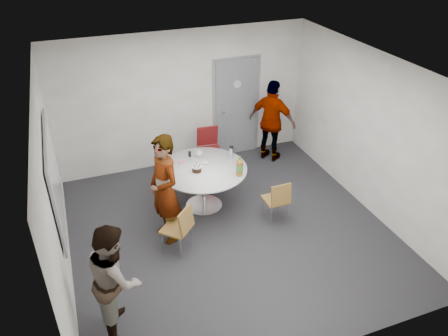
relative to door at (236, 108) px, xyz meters
name	(u,v)px	position (x,y,z in m)	size (l,w,h in m)	color
floor	(230,230)	(-1.10, -2.48, -1.03)	(5.00, 5.00, 0.00)	#232327
ceiling	(231,71)	(-1.10, -2.48, 1.67)	(5.00, 5.00, 0.00)	silver
wall_back	(184,100)	(-1.10, 0.02, 0.32)	(5.00, 5.00, 0.00)	#B7B4AE
wall_left	(53,192)	(-3.60, -2.48, 0.32)	(5.00, 5.00, 0.00)	#B7B4AE
wall_right	(370,133)	(1.40, -2.48, 0.32)	(5.00, 5.00, 0.00)	#B7B4AE
wall_front	(318,272)	(-1.10, -4.98, 0.32)	(5.00, 5.00, 0.00)	#B7B4AE
door	(236,108)	(0.00, 0.00, 0.00)	(1.02, 0.17, 2.12)	slate
whiteboard	(54,178)	(-3.56, -2.28, 0.42)	(0.04, 1.90, 1.25)	gray
table	(205,173)	(-1.24, -1.69, -0.35)	(1.50, 1.50, 1.13)	silver
chair_near_left	(180,226)	(-1.97, -2.69, -0.53)	(0.57, 0.57, 0.81)	brown
chair_near_right	(278,198)	(-0.27, -2.53, -0.56)	(0.38, 0.41, 0.78)	brown
chair_far	(209,145)	(-0.78, -0.52, -0.46)	(0.48, 0.51, 0.92)	maroon
person_main	(165,190)	(-2.08, -2.27, -0.13)	(0.65, 0.43, 1.80)	#A5C6EA
person_left	(115,278)	(-3.05, -3.73, -0.25)	(0.75, 0.59, 1.55)	white
person_right	(272,121)	(0.57, -0.54, -0.17)	(1.00, 0.42, 1.71)	black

